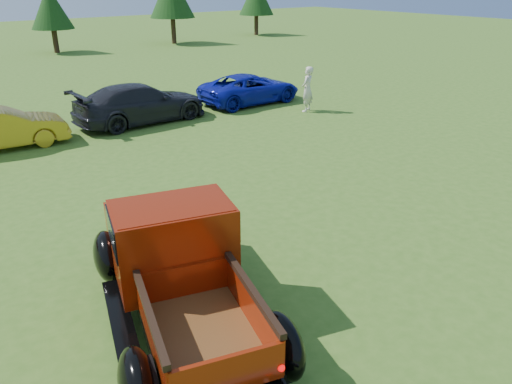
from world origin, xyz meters
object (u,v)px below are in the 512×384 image
pickup_truck (175,261)px  show_car_yellow (0,128)px  show_car_grey (141,103)px  show_car_blue (250,89)px  spectator (307,89)px  tree_mid_right (50,7)px

pickup_truck → show_car_yellow: size_ratio=1.36×
pickup_truck → show_car_yellow: 10.46m
show_car_grey → show_car_blue: (4.95, -0.02, -0.10)m
show_car_grey → spectator: bearing=-115.3°
show_car_grey → show_car_blue: 4.95m
tree_mid_right → pickup_truck: tree_mid_right is taller
show_car_yellow → show_car_blue: show_car_yellow is taller
show_car_yellow → show_car_grey: 4.74m
show_car_blue → show_car_yellow: bearing=91.2°
show_car_yellow → show_car_blue: (9.69, 0.11, -0.03)m
pickup_truck → show_car_grey: 11.52m
show_car_blue → spectator: bearing=-159.2°
pickup_truck → show_car_grey: size_ratio=1.09×
tree_mid_right → show_car_yellow: bearing=-111.7°
tree_mid_right → show_car_blue: tree_mid_right is taller
pickup_truck → spectator: pickup_truck is taller
show_car_grey → show_car_blue: bearing=-92.4°
show_car_yellow → pickup_truck: bearing=-173.5°
tree_mid_right → spectator: 22.95m
tree_mid_right → spectator: size_ratio=2.53×
tree_mid_right → pickup_truck: bearing=-104.3°
pickup_truck → spectator: bearing=54.0°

